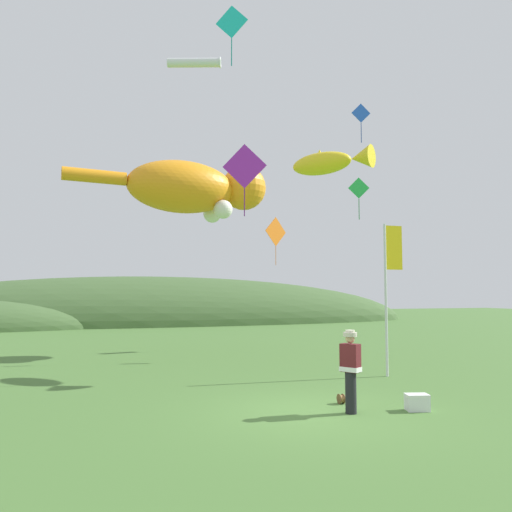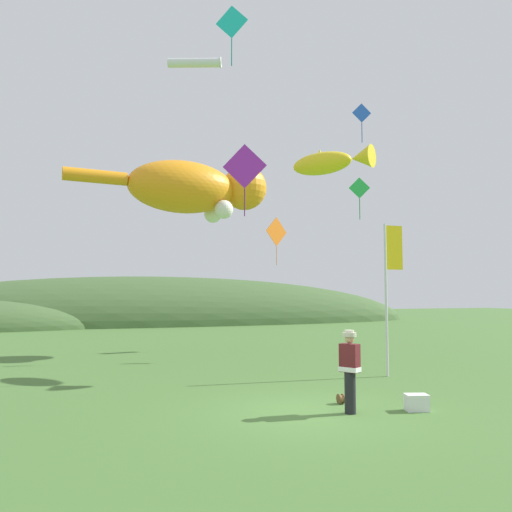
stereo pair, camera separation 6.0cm
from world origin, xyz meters
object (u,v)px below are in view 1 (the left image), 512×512
at_px(kite_spool, 341,399).
at_px(kite_diamond_blue, 361,114).
at_px(kite_fish_windsock, 330,162).
at_px(kite_diamond_green, 359,189).
at_px(picnic_cooler, 417,402).
at_px(kite_giant_cat, 196,189).
at_px(kite_diamond_teal, 232,23).
at_px(festival_attendant, 350,368).
at_px(kite_tube_streamer, 195,63).
at_px(kite_diamond_violet, 244,167).
at_px(festival_banner_pole, 389,276).
at_px(kite_diamond_orange, 276,232).

height_order(kite_spool, kite_diamond_blue, kite_diamond_blue).
xyz_separation_m(kite_fish_windsock, kite_diamond_green, (2.89, 3.11, -0.12)).
distance_m(picnic_cooler, kite_giant_cat, 13.63).
xyz_separation_m(kite_diamond_green, kite_diamond_teal, (-6.63, -3.86, 4.10)).
xyz_separation_m(kite_diamond_teal, kite_diamond_blue, (7.06, 4.32, -0.64)).
height_order(kite_fish_windsock, kite_diamond_blue, kite_diamond_blue).
distance_m(festival_attendant, kite_diamond_green, 11.84).
height_order(kite_tube_streamer, kite_diamond_teal, kite_tube_streamer).
height_order(kite_fish_windsock, kite_diamond_violet, kite_fish_windsock).
distance_m(festival_banner_pole, kite_diamond_green, 6.41).
relative_size(kite_fish_windsock, kite_diamond_teal, 1.42).
height_order(kite_diamond_orange, kite_diamond_green, kite_diamond_green).
relative_size(kite_giant_cat, kite_diamond_orange, 3.75).
bearing_deg(kite_diamond_violet, kite_tube_streamer, 103.18).
relative_size(festival_banner_pole, kite_diamond_teal, 2.42).
relative_size(kite_diamond_orange, kite_diamond_teal, 1.17).
bearing_deg(kite_spool, kite_tube_streamer, 103.05).
bearing_deg(kite_spool, festival_attendant, -104.51).
relative_size(festival_attendant, kite_spool, 7.73).
relative_size(kite_spool, picnic_cooler, 0.41).
bearing_deg(kite_diamond_violet, kite_diamond_blue, 30.50).
height_order(picnic_cooler, kite_diamond_orange, kite_diamond_orange).
bearing_deg(festival_attendant, kite_tube_streamer, 100.42).
relative_size(kite_diamond_orange, kite_diamond_green, 1.28).
relative_size(kite_fish_windsock, kite_diamond_blue, 1.59).
bearing_deg(kite_tube_streamer, kite_spool, -76.95).
height_order(kite_spool, kite_fish_windsock, kite_fish_windsock).
xyz_separation_m(kite_spool, kite_diamond_blue, (5.45, 8.29, 10.32)).
xyz_separation_m(picnic_cooler, kite_tube_streamer, (-3.21, 9.48, 11.52)).
distance_m(picnic_cooler, kite_fish_windsock, 9.10).
distance_m(kite_diamond_orange, kite_diamond_violet, 7.99).
bearing_deg(picnic_cooler, kite_spool, 138.46).
xyz_separation_m(festival_attendant, kite_diamond_violet, (-0.79, 5.37, 5.68)).
relative_size(kite_giant_cat, kite_diamond_green, 4.79).
height_order(kite_diamond_violet, kite_diamond_teal, kite_diamond_teal).
bearing_deg(picnic_cooler, kite_giant_cat, 103.52).
distance_m(picnic_cooler, kite_diamond_teal, 12.37).
xyz_separation_m(kite_giant_cat, kite_diamond_green, (6.50, -2.49, -0.08)).
height_order(kite_tube_streamer, kite_diamond_violet, kite_tube_streamer).
bearing_deg(festival_banner_pole, kite_spool, -137.81).
distance_m(kite_spool, kite_diamond_orange, 12.94).
relative_size(kite_diamond_green, kite_diamond_violet, 0.77).
bearing_deg(kite_fish_windsock, picnic_cooler, -98.42).
relative_size(kite_diamond_orange, kite_diamond_violet, 0.98).
relative_size(festival_attendant, kite_fish_windsock, 0.64).
distance_m(kite_diamond_orange, kite_diamond_teal, 10.28).
relative_size(kite_spool, kite_diamond_orange, 0.10).
bearing_deg(kite_tube_streamer, festival_banner_pole, -45.56).
xyz_separation_m(kite_spool, kite_diamond_green, (5.02, 7.83, 6.87)).
distance_m(festival_banner_pole, kite_diamond_blue, 9.28).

